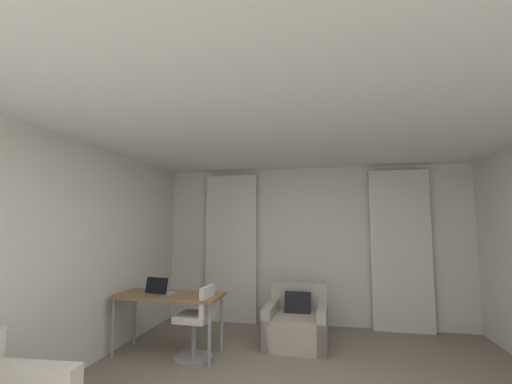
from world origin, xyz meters
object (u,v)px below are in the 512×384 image
at_px(armchair, 297,324).
at_px(laptop, 160,290).
at_px(desk_chair, 197,327).
at_px(desk, 169,299).

xyz_separation_m(armchair, laptop, (-1.69, -0.73, 0.53)).
bearing_deg(desk_chair, laptop, 172.77).
distance_m(desk, laptop, 0.17).
bearing_deg(armchair, desk_chair, -145.18).
bearing_deg(laptop, desk_chair, -7.23).
height_order(armchair, desk, armchair).
height_order(armchair, desk_chair, desk_chair).
bearing_deg(desk, laptop, -168.30).
xyz_separation_m(armchair, desk_chair, (-1.15, -0.80, 0.13)).
distance_m(desk_chair, laptop, 0.67).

